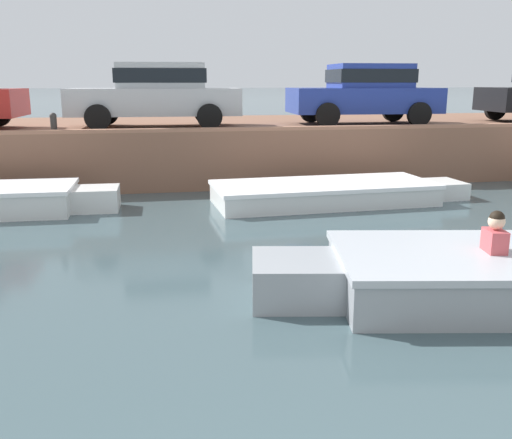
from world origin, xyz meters
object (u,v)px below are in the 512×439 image
at_px(car_left_inner_silver, 157,92).
at_px(mooring_bollard_mid, 54,122).
at_px(boat_moored_central_white, 333,193).
at_px(car_centre_blue, 366,92).

height_order(car_left_inner_silver, mooring_bollard_mid, car_left_inner_silver).
bearing_deg(boat_moored_central_white, mooring_bollard_mid, 160.91).
bearing_deg(car_left_inner_silver, car_centre_blue, 0.00).
distance_m(car_centre_blue, mooring_bollard_mid, 7.81).
distance_m(boat_moored_central_white, car_centre_blue, 4.32).
bearing_deg(boat_moored_central_white, car_centre_blue, 60.49).
distance_m(car_left_inner_silver, car_centre_blue, 5.39).
relative_size(boat_moored_central_white, mooring_bollard_mid, 12.32).
xyz_separation_m(boat_moored_central_white, mooring_bollard_mid, (-5.78, 2.00, 1.39)).
bearing_deg(car_left_inner_silver, boat_moored_central_white, -43.63).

